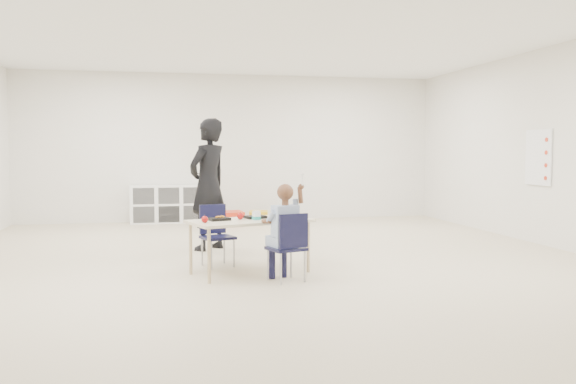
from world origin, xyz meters
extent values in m
plane|color=beige|center=(0.00, 0.00, 0.00)|extent=(9.00, 9.00, 0.00)
plane|color=white|center=(0.00, 0.00, 2.80)|extent=(9.00, 9.00, 0.00)
cube|color=white|center=(0.00, 4.50, 1.40)|extent=(8.00, 0.02, 2.80)
cube|color=white|center=(0.00, -4.50, 1.40)|extent=(8.00, 0.02, 2.80)
cube|color=white|center=(4.00, 0.00, 1.40)|extent=(0.02, 9.00, 2.80)
cube|color=beige|center=(-0.38, -0.67, 0.58)|extent=(1.43, 1.01, 0.03)
cube|color=black|center=(-0.30, -0.56, 0.61)|extent=(0.26, 0.22, 0.03)
cube|color=black|center=(-0.72, -0.68, 0.61)|extent=(0.26, 0.22, 0.03)
cube|color=white|center=(-0.32, -0.75, 0.64)|extent=(0.09, 0.09, 0.10)
ellipsoid|color=tan|center=(-0.05, -0.67, 0.63)|extent=(0.09, 0.09, 0.07)
sphere|color=#A00F0E|center=(-0.48, -0.64, 0.63)|extent=(0.07, 0.07, 0.07)
sphere|color=#A00F0E|center=(-0.88, -0.87, 0.63)|extent=(0.07, 0.07, 0.07)
cube|color=white|center=(-1.20, 4.28, 0.35)|extent=(1.40, 0.40, 0.70)
cube|color=white|center=(3.98, 0.60, 1.25)|extent=(0.02, 0.60, 0.80)
imported|color=black|center=(-0.70, 1.04, 0.89)|extent=(0.76, 0.76, 1.78)
cube|color=red|center=(-0.08, 3.79, 0.12)|extent=(0.42, 0.52, 0.24)
cube|color=gold|center=(0.44, 3.98, 0.11)|extent=(0.41, 0.49, 0.21)
cube|color=#173BAD|center=(0.91, 3.73, 0.11)|extent=(0.41, 0.49, 0.21)
camera|label=1|loc=(-1.31, -7.24, 1.35)|focal=38.00mm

